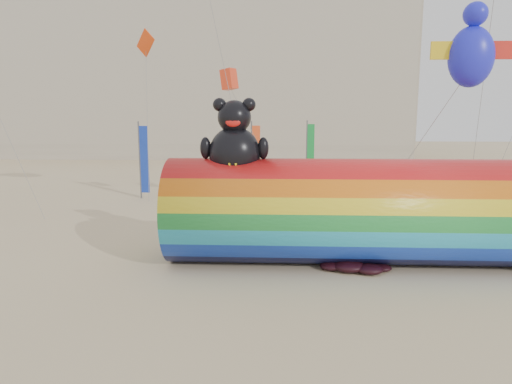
{
  "coord_description": "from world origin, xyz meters",
  "views": [
    {
      "loc": [
        1.41,
        -17.61,
        5.68
      ],
      "look_at": [
        0.5,
        1.5,
        2.4
      ],
      "focal_mm": 32.0,
      "sensor_mm": 36.0,
      "label": 1
    }
  ],
  "objects_px": {
    "fabric_bundle": "(354,267)",
    "windsock_assembly": "(348,209)",
    "hotel_building": "(180,80)",
    "kite_handler": "(340,237)"
  },
  "relations": [
    {
      "from": "hotel_building",
      "to": "windsock_assembly",
      "type": "relative_size",
      "value": 4.37
    },
    {
      "from": "hotel_building",
      "to": "windsock_assembly",
      "type": "bearing_deg",
      "value": -70.82
    },
    {
      "from": "kite_handler",
      "to": "windsock_assembly",
      "type": "bearing_deg",
      "value": 62.22
    },
    {
      "from": "windsock_assembly",
      "to": "hotel_building",
      "type": "bearing_deg",
      "value": 109.18
    },
    {
      "from": "hotel_building",
      "to": "kite_handler",
      "type": "relative_size",
      "value": 39.63
    },
    {
      "from": "windsock_assembly",
      "to": "fabric_bundle",
      "type": "bearing_deg",
      "value": -83.47
    },
    {
      "from": "hotel_building",
      "to": "fabric_bundle",
      "type": "relative_size",
      "value": 23.06
    },
    {
      "from": "kite_handler",
      "to": "fabric_bundle",
      "type": "relative_size",
      "value": 0.58
    },
    {
      "from": "fabric_bundle",
      "to": "windsock_assembly",
      "type": "bearing_deg",
      "value": 96.53
    },
    {
      "from": "hotel_building",
      "to": "fabric_bundle",
      "type": "height_order",
      "value": "hotel_building"
    }
  ]
}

